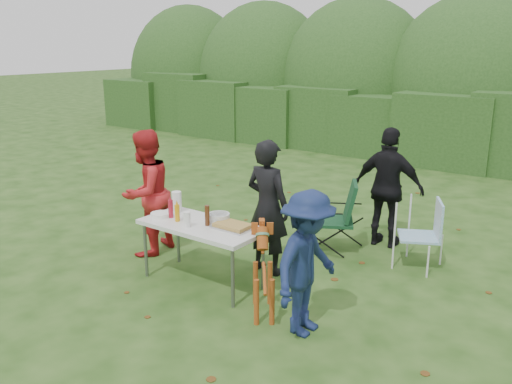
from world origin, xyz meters
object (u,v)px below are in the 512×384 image
Objects in this scene: ketchup_bottle at (171,209)px; paper_towel_roll at (177,202)px; person_red_jacket at (146,193)px; mustard_bottle at (177,213)px; dog at (264,276)px; person_cook at (268,207)px; lawn_chair at (419,234)px; camping_chair at (333,217)px; beer_bottle at (207,215)px; person_black_puffy at (388,188)px; folding_table at (202,228)px; child at (307,264)px.

paper_towel_roll reaches higher than ketchup_bottle.
person_red_jacket is 8.45× the size of mustard_bottle.
mustard_bottle reaches higher than dog.
person_cook is 1.73m from person_red_jacket.
paper_towel_roll is at bearing 72.13° from person_red_jacket.
person_red_jacket is at bearing 1.55° from lawn_chair.
person_red_jacket is 2.53m from camping_chair.
paper_towel_roll is (-0.65, 0.16, 0.01)m from beer_bottle.
person_black_puffy reaches higher than beer_bottle.
camping_chair reaches higher than folding_table.
person_black_puffy reaches higher than camping_chair.
person_black_puffy is (1.25, 2.45, 0.15)m from folding_table.
camping_chair is 1.95m from beer_bottle.
person_red_jacket is 1.70× the size of camping_chair.
beer_bottle is (-1.16, -2.45, 0.02)m from person_black_puffy.
mustard_bottle is at bearing 84.54° from child.
mustard_bottle is (-1.33, 0.11, 0.41)m from dog.
person_black_puffy reaches higher than dog.
person_black_puffy is 6.46× the size of paper_towel_roll.
dog is 2.34m from lawn_chair.
folding_table is 1.67× the size of lawn_chair.
paper_towel_roll is (-2.45, -1.81, 0.42)m from lawn_chair.
folding_table is 7.50× the size of mustard_bottle.
person_black_puffy is (2.49, 2.17, -0.00)m from person_red_jacket.
person_cook is 1.87× the size of lawn_chair.
camping_chair reaches higher than beer_bottle.
child is 2.21m from camping_chair.
paper_towel_roll reaches higher than mustard_bottle.
ketchup_bottle reaches higher than folding_table.
paper_towel_roll is (-0.98, -0.57, 0.03)m from person_cook.
folding_table is at bearing 41.29° from dog.
mustard_bottle is (-1.06, -1.89, 0.34)m from camping_chair.
ketchup_bottle is at bearing 13.71° from lawn_chair.
person_red_jacket is 6.50× the size of paper_towel_roll.
person_red_jacket is at bearing 7.97° from camping_chair.
person_red_jacket is 1.87× the size of dog.
beer_bottle is (-1.81, -1.97, 0.41)m from lawn_chair.
person_black_puffy is at bearing 63.06° from folding_table.
person_cook reaches higher than camping_chair.
camping_chair is at bearing 69.49° from beer_bottle.
beer_bottle is 0.67m from paper_towel_roll.
camping_chair is 4.97× the size of mustard_bottle.
person_cook is 0.81m from beer_bottle.
person_red_jacket reaches higher than camping_chair.
lawn_chair is 4.08× the size of ketchup_bottle.
person_black_puffy reaches higher than mustard_bottle.
person_black_puffy is 1.86× the size of dog.
ketchup_bottle is at bearing 44.57° from person_cook.
folding_table is 2.76m from person_black_puffy.
person_red_jacket is (-1.24, 0.28, 0.16)m from folding_table.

